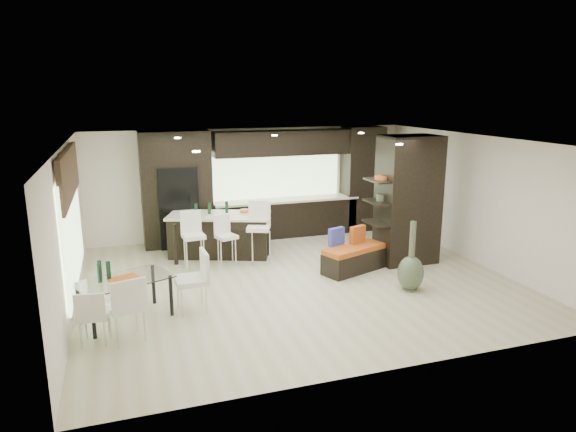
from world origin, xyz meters
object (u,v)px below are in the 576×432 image
object	(u,v)px
stool_left	(194,246)
chair_near	(126,310)
stool_mid	(227,246)
floor_vase	(412,256)
kitchen_island	(220,235)
chair_far	(94,318)
chair_end	(191,284)
stool_right	(259,239)
bench	(354,259)
dining_table	(126,300)

from	to	relation	value
stool_left	chair_near	bearing A→B (deg)	-121.36
stool_mid	floor_vase	distance (m)	3.81
kitchen_island	chair_far	distance (m)	4.38
stool_left	chair_end	xyz separation A→B (m)	(-0.34, -2.10, -0.01)
stool_right	stool_mid	bearing A→B (deg)	-161.93
stool_left	floor_vase	distance (m)	4.34
kitchen_island	chair_end	bearing A→B (deg)	-89.25
stool_right	chair_far	xyz separation A→B (m)	(-3.20, -2.77, -0.14)
stool_left	stool_right	bearing A→B (deg)	-6.03
stool_right	chair_far	size ratio (longest dim) A/B	1.37
stool_right	chair_end	size ratio (longest dim) A/B	1.12
kitchen_island	stool_mid	distance (m)	0.77
bench	kitchen_island	bearing A→B (deg)	120.63
floor_vase	chair_far	distance (m)	5.46
stool_mid	floor_vase	size ratio (longest dim) A/B	0.66
stool_mid	dining_table	world-z (taller)	stool_mid
chair_near	dining_table	bearing A→B (deg)	75.21
kitchen_island	stool_right	world-z (taller)	stool_right
dining_table	chair_near	distance (m)	0.74
stool_left	dining_table	distance (m)	2.52
kitchen_island	chair_far	xyz separation A→B (m)	(-2.52, -3.58, -0.08)
bench	dining_table	bearing A→B (deg)	171.82
stool_left	chair_end	size ratio (longest dim) A/B	1.03
chair_end	floor_vase	bearing A→B (deg)	-97.19
dining_table	bench	bearing A→B (deg)	-9.75
stool_mid	chair_near	world-z (taller)	chair_near
kitchen_island	chair_near	distance (m)	4.17
stool_mid	bench	size ratio (longest dim) A/B	0.63
floor_vase	dining_table	size ratio (longest dim) A/B	0.92
stool_right	chair_near	xyz separation A→B (m)	(-2.76, -2.81, -0.07)
stool_mid	dining_table	distance (m)	2.97
stool_left	chair_end	world-z (taller)	stool_left
bench	chair_end	world-z (taller)	chair_end
stool_mid	floor_vase	world-z (taller)	floor_vase
bench	chair_near	size ratio (longest dim) A/B	1.47
kitchen_island	stool_left	world-z (taller)	stool_left
chair_near	chair_end	distance (m)	1.28
stool_left	dining_table	xyz separation A→B (m)	(-1.39, -2.10, -0.14)
bench	stool_mid	bearing A→B (deg)	133.62
stool_left	floor_vase	bearing A→B (deg)	-38.98
chair_near	stool_left	bearing A→B (deg)	49.03
stool_left	chair_far	bearing A→B (deg)	-128.54
chair_far	chair_end	bearing A→B (deg)	34.02
stool_left	floor_vase	world-z (taller)	floor_vase
kitchen_island	stool_right	xyz separation A→B (m)	(0.68, -0.81, 0.07)
stool_mid	chair_near	size ratio (longest dim) A/B	0.93
dining_table	chair_end	world-z (taller)	chair_end
chair_far	chair_end	distance (m)	1.64
kitchen_island	chair_near	size ratio (longest dim) A/B	2.40
kitchen_island	dining_table	xyz separation A→B (m)	(-2.07, -2.89, -0.12)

